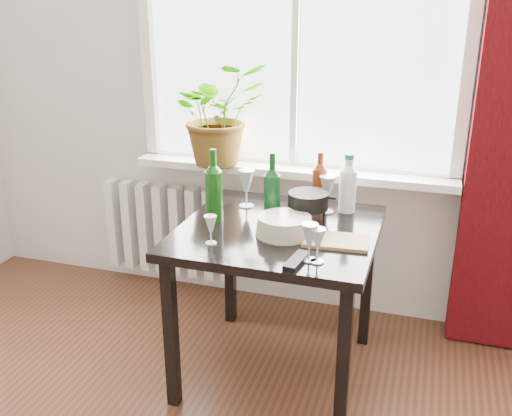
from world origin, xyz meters
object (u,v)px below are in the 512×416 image
(wineglass_front_left, at_px, (211,230))
(bottle_amber, at_px, (320,180))
(potted_plant, at_px, (219,114))
(table, at_px, (278,247))
(wine_bottle_right, at_px, (272,187))
(wineglass_far_right, at_px, (318,245))
(wineglass_back_left, at_px, (246,188))
(plate_stack, at_px, (284,226))
(cutting_board, at_px, (336,241))
(cleaning_bottle, at_px, (348,183))
(wineglass_front_right, at_px, (309,242))
(radiator, at_px, (169,229))
(wineglass_back_center, at_px, (327,194))
(wine_bottle_left, at_px, (214,185))
(tv_remote, at_px, (297,260))
(fondue_pot, at_px, (308,208))

(wineglass_front_left, bearing_deg, bottle_amber, 59.27)
(wineglass_front_left, bearing_deg, potted_plant, 108.37)
(table, bearing_deg, bottle_amber, 68.83)
(bottle_amber, bearing_deg, wine_bottle_right, -125.82)
(wineglass_far_right, height_order, wineglass_back_left, wineglass_back_left)
(wineglass_back_left, distance_m, plate_stack, 0.39)
(bottle_amber, distance_m, cutting_board, 0.44)
(bottle_amber, bearing_deg, cleaning_bottle, -3.84)
(wineglass_far_right, bearing_deg, wineglass_front_right, 169.05)
(cleaning_bottle, height_order, wineglass_back_left, cleaning_bottle)
(wine_bottle_right, relative_size, bottle_amber, 1.13)
(radiator, bearing_deg, cutting_board, -32.69)
(wine_bottle_right, distance_m, wineglass_back_left, 0.23)
(radiator, bearing_deg, wineglass_front_right, -41.31)
(cleaning_bottle, relative_size, wineglass_back_center, 1.54)
(wineglass_far_right, distance_m, wineglass_back_left, 0.69)
(bottle_amber, distance_m, wineglass_back_left, 0.35)
(radiator, relative_size, wine_bottle_left, 2.39)
(radiator, relative_size, tv_remote, 4.76)
(wineglass_front_right, distance_m, tv_remote, 0.08)
(cleaning_bottle, relative_size, plate_stack, 1.15)
(cutting_board, bearing_deg, wineglass_back_left, 148.29)
(bottle_amber, xyz_separation_m, fondue_pot, (-0.01, -0.20, -0.07))
(potted_plant, relative_size, fondue_pot, 2.59)
(bottle_amber, relative_size, wineglass_front_right, 1.84)
(potted_plant, xyz_separation_m, cleaning_bottle, (0.73, -0.25, -0.23))
(potted_plant, height_order, bottle_amber, potted_plant)
(wine_bottle_right, xyz_separation_m, cleaning_bottle, (0.30, 0.22, -0.02))
(wineglass_back_left, bearing_deg, cleaning_bottle, 9.22)
(bottle_amber, distance_m, fondue_pot, 0.21)
(wineglass_far_right, bearing_deg, potted_plant, 130.34)
(wineglass_front_right, bearing_deg, cutting_board, 71.09)
(wineglass_back_center, height_order, wineglass_front_left, wineglass_back_center)
(plate_stack, distance_m, cutting_board, 0.23)
(plate_stack, bearing_deg, wineglass_back_center, 69.57)
(wineglass_back_left, bearing_deg, wineglass_back_center, 5.41)
(wine_bottle_right, height_order, wineglass_front_left, wine_bottle_right)
(wineglass_front_right, bearing_deg, wine_bottle_left, 149.83)
(wineglass_back_left, xyz_separation_m, wineglass_front_left, (0.01, -0.47, -0.03))
(potted_plant, relative_size, wine_bottle_left, 1.61)
(bottle_amber, height_order, plate_stack, bottle_amber)
(wineglass_back_center, distance_m, wineglass_front_left, 0.63)
(wineglass_back_center, relative_size, wineglass_back_left, 0.97)
(wineglass_far_right, distance_m, tv_remote, 0.10)
(wineglass_front_right, relative_size, tv_remote, 0.91)
(bottle_amber, height_order, tv_remote, bottle_amber)
(wine_bottle_right, bearing_deg, bottle_amber, 54.18)
(potted_plant, xyz_separation_m, bottle_amber, (0.60, -0.24, -0.23))
(table, relative_size, tv_remote, 5.06)
(wineglass_back_left, bearing_deg, potted_plant, 128.48)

